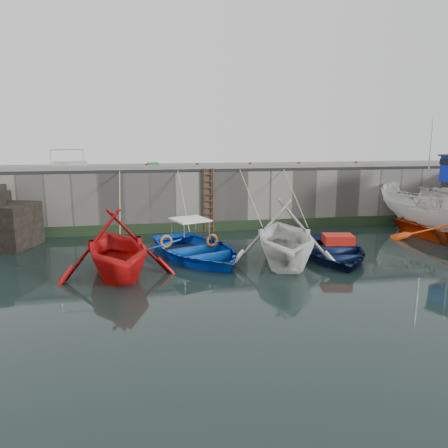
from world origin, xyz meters
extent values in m
plane|color=black|center=(0.00, 0.00, 0.00)|extent=(120.00, 120.00, 0.00)
cube|color=slate|center=(0.00, 12.50, 1.50)|extent=(30.00, 5.00, 3.00)
cube|color=black|center=(0.00, 12.50, 3.08)|extent=(30.00, 5.00, 0.16)
cube|color=slate|center=(0.00, 10.15, 3.26)|extent=(30.00, 0.30, 0.20)
cube|color=black|center=(0.00, 9.96, 0.25)|extent=(30.00, 0.08, 0.50)
cube|color=black|center=(-11.20, 8.40, 0.95)|extent=(2.96, 2.83, 1.90)
cylinder|color=#3F1E0F|center=(-2.22, 9.92, 1.60)|extent=(0.07, 0.07, 3.20)
cylinder|color=#3F1E0F|center=(-1.78, 9.92, 1.60)|extent=(0.07, 0.07, 3.20)
cube|color=#3F1E0F|center=(-2.00, 9.90, 0.25)|extent=(0.44, 0.06, 0.05)
cube|color=#3F1E0F|center=(-2.00, 9.90, 0.58)|extent=(0.44, 0.06, 0.05)
cube|color=#3F1E0F|center=(-2.00, 9.90, 0.91)|extent=(0.44, 0.06, 0.05)
cube|color=#3F1E0F|center=(-2.00, 9.90, 1.24)|extent=(0.44, 0.06, 0.05)
cube|color=#3F1E0F|center=(-2.00, 9.90, 1.57)|extent=(0.44, 0.06, 0.05)
cube|color=#3F1E0F|center=(-2.00, 9.90, 1.90)|extent=(0.44, 0.06, 0.05)
cube|color=#3F1E0F|center=(-2.00, 9.90, 2.23)|extent=(0.44, 0.06, 0.05)
cube|color=#3F1E0F|center=(-2.00, 9.90, 2.56)|extent=(0.44, 0.06, 0.05)
cube|color=#3F1E0F|center=(-2.00, 9.90, 2.89)|extent=(0.44, 0.06, 0.05)
imported|color=red|center=(-6.19, 3.56, 0.00)|extent=(5.16, 5.68, 2.60)
imported|color=blue|center=(-3.21, 5.22, 0.00)|extent=(5.75, 6.72, 1.18)
imported|color=silver|center=(-0.02, 3.81, 0.00)|extent=(5.41, 5.98, 2.75)
imported|color=#09163C|center=(2.18, 4.34, 0.00)|extent=(4.42, 5.57, 1.04)
imported|color=white|center=(9.50, 7.36, 1.14)|extent=(5.44, 8.22, 2.97)
cylinder|color=#A5A8AD|center=(9.07, 8.48, 4.12)|extent=(0.08, 0.08, 3.00)
cube|color=#15772D|center=(-4.69, 10.67, 3.32)|extent=(0.59, 0.44, 0.31)
cylinder|color=#A5A8AD|center=(-9.50, 10.60, 3.66)|extent=(0.05, 0.05, 1.00)
cylinder|color=#A5A8AD|center=(-8.00, 10.60, 3.66)|extent=(0.05, 0.05, 1.00)
cylinder|color=#A5A8AD|center=(-8.75, 10.60, 4.12)|extent=(1.50, 0.05, 0.05)
cube|color=gray|center=(-8.75, 11.10, 3.25)|extent=(1.60, 0.35, 0.18)
cube|color=gray|center=(-8.75, 11.45, 3.43)|extent=(1.60, 0.35, 0.18)
cylinder|color=#3F1E0F|center=(-5.00, 10.25, 3.30)|extent=(0.18, 0.18, 0.28)
cylinder|color=#3F1E0F|center=(-2.50, 10.25, 3.30)|extent=(0.18, 0.18, 0.28)
cylinder|color=#3F1E0F|center=(0.20, 10.25, 3.30)|extent=(0.18, 0.18, 0.28)
cylinder|color=#3F1E0F|center=(2.80, 10.25, 3.30)|extent=(0.18, 0.18, 0.28)
cylinder|color=#3F1E0F|center=(6.00, 10.25, 3.30)|extent=(0.18, 0.18, 0.28)
camera|label=1|loc=(-5.09, -11.54, 4.76)|focal=35.00mm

